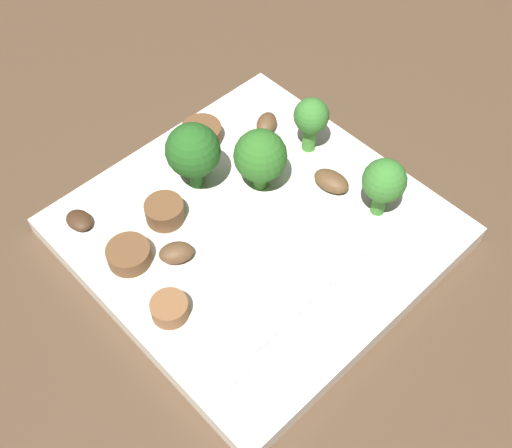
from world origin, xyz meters
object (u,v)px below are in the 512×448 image
Objects in this scene: broccoli_floret_0 at (260,157)px; broccoli_floret_2 at (311,118)px; broccoli_floret_3 at (384,182)px; mushroom_0 at (176,253)px; plate at (256,230)px; sausage_slice_1 at (202,133)px; mushroom_4 at (331,181)px; fork at (293,313)px; mushroom_1 at (267,123)px; mushroom_3 at (79,220)px; sausage_slice_2 at (165,211)px; sausage_slice_3 at (170,309)px; broccoli_floret_1 at (193,151)px; sausage_slice_0 at (129,255)px.

broccoli_floret_2 is (-0.06, -0.00, 0.00)m from broccoli_floret_0.
mushroom_0 is (0.14, -0.07, -0.03)m from broccoli_floret_3.
plate is 0.10m from sausage_slice_1.
broccoli_floret_2 reaches higher than mushroom_4.
plate is 1.37× the size of fork.
fork is 0.12m from broccoli_floret_0.
broccoli_floret_0 is at bearing 90.32° from sausage_slice_1.
mushroom_1 is at bearing -95.65° from mushroom_4.
mushroom_3 is at bearing -71.11° from fork.
sausage_slice_3 is at bearing 53.60° from sausage_slice_2.
broccoli_floret_1 reaches higher than fork.
mushroom_1 is at bearing -129.84° from fork.
fork is at bearing 115.48° from sausage_slice_0.
mushroom_4 is (-0.13, 0.03, 0.00)m from mushroom_0.
mushroom_3 is at bearing -38.47° from sausage_slice_2.
mushroom_0 is (0.15, 0.01, -0.03)m from broccoli_floret_2.
fork is 0.10m from mushroom_0.
mushroom_1 is at bearing -160.26° from mushroom_0.
broccoli_floret_1 is (0.01, -0.06, 0.05)m from plate.
sausage_slice_2 is 0.08m from sausage_slice_3.
sausage_slice_2 reaches higher than fork.
mushroom_3 is at bearing -81.55° from sausage_slice_0.
fork is 0.12m from mushroom_4.
mushroom_1 is (-0.17, -0.08, -0.00)m from sausage_slice_3.
mushroom_4 is at bearing 134.86° from broccoli_floret_1.
fork is 0.18m from mushroom_1.
broccoli_floret_2 is 2.00× the size of mushroom_0.
broccoli_floret_0 is 0.09m from broccoli_floret_3.
mushroom_4 is (-0.16, 0.05, 0.00)m from sausage_slice_0.
broccoli_floret_3 reaches higher than mushroom_3.
sausage_slice_0 is (0.12, -0.01, -0.03)m from broccoli_floret_0.
mushroom_4 is (-0.04, 0.04, -0.03)m from broccoli_floret_0.
broccoli_floret_3 reaches higher than plate.
sausage_slice_3 is (0.05, 0.07, -0.00)m from sausage_slice_2.
broccoli_floret_1 reaches higher than sausage_slice_2.
sausage_slice_1 is 0.17m from sausage_slice_3.
plate is 9.44× the size of sausage_slice_3.
broccoli_floret_1 is 0.05m from sausage_slice_2.
fork is at bearing 78.24° from broccoli_floret_1.
plate is 7.69× the size of sausage_slice_0.
mushroom_1 is at bearing -175.90° from broccoli_floret_1.
fork is 3.57× the size of broccoli_floret_2.
broccoli_floret_2 reaches higher than mushroom_1.
broccoli_floret_1 is 0.06m from sausage_slice_1.
sausage_slice_1 is (0.00, -0.07, -0.03)m from broccoli_floret_0.
broccoli_floret_3 is (0.01, 0.08, 0.00)m from broccoli_floret_2.
mushroom_3 is (0.17, -0.15, -0.03)m from broccoli_floret_3.
broccoli_floret_3 reaches higher than fork.
mushroom_4 is (-0.07, 0.08, -0.03)m from broccoli_floret_1.
broccoli_floret_1 reaches higher than broccoli_floret_3.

